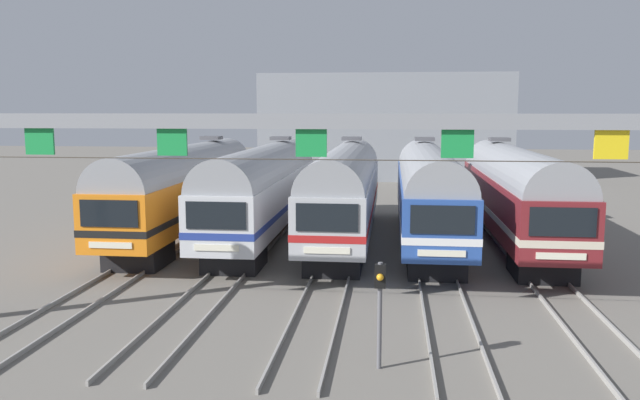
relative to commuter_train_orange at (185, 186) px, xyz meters
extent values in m
plane|color=slate|center=(8.28, 0.00, -2.69)|extent=(160.00, 160.00, 0.00)
cube|color=gray|center=(-0.72, 17.00, -2.61)|extent=(0.07, 70.00, 0.15)
cube|color=gray|center=(0.72, 17.00, -2.61)|extent=(0.07, 70.00, 0.15)
cube|color=gray|center=(3.42, 17.00, -2.61)|extent=(0.07, 70.00, 0.15)
cube|color=gray|center=(4.86, 17.00, -2.61)|extent=(0.07, 70.00, 0.15)
cube|color=gray|center=(7.56, 17.00, -2.61)|extent=(0.07, 70.00, 0.15)
cube|color=gray|center=(9.00, 17.00, -2.61)|extent=(0.07, 70.00, 0.15)
cube|color=gray|center=(11.71, 17.00, -2.61)|extent=(0.07, 70.00, 0.15)
cube|color=gray|center=(13.14, 17.00, -2.61)|extent=(0.07, 70.00, 0.15)
cube|color=gray|center=(15.85, 17.00, -2.61)|extent=(0.07, 70.00, 0.15)
cube|color=gray|center=(17.28, 17.00, -2.61)|extent=(0.07, 70.00, 0.15)
cube|color=orange|center=(0.00, 0.00, -0.46)|extent=(2.85, 18.00, 2.35)
cube|color=black|center=(0.00, 0.00, -0.82)|extent=(2.88, 18.02, 0.28)
cylinder|color=gray|center=(0.00, 0.00, 0.71)|extent=(2.74, 17.64, 2.74)
cube|color=black|center=(0.00, -9.02, 0.01)|extent=(2.28, 0.06, 1.03)
cube|color=silver|center=(0.00, -9.02, -1.21)|extent=(1.71, 0.05, 0.24)
cube|color=black|center=(0.00, -6.30, -2.16)|extent=(2.28, 2.60, 1.05)
cube|color=black|center=(0.00, 6.30, -2.16)|extent=(2.28, 2.60, 1.05)
cube|color=#4C4C51|center=(0.00, 5.04, 2.26)|extent=(1.10, 1.10, 0.20)
cube|color=silver|center=(4.14, 0.00, -0.46)|extent=(2.85, 18.00, 2.35)
cube|color=navy|center=(4.14, 0.00, -0.82)|extent=(2.88, 18.02, 0.28)
cylinder|color=gray|center=(4.14, 0.00, 0.71)|extent=(2.74, 17.64, 2.74)
cube|color=black|center=(4.14, -9.02, 0.01)|extent=(2.28, 0.06, 1.03)
cube|color=silver|center=(4.14, -9.02, -1.21)|extent=(1.71, 0.05, 0.24)
cube|color=black|center=(4.14, -6.30, -2.16)|extent=(2.28, 2.60, 1.05)
cube|color=black|center=(4.14, 6.30, -2.16)|extent=(2.28, 2.60, 1.05)
cube|color=#4C4C51|center=(4.14, 5.04, 2.26)|extent=(1.10, 1.10, 0.20)
cube|color=#B2B5BA|center=(8.28, 0.00, -0.46)|extent=(2.85, 18.00, 2.35)
cube|color=#B21E1E|center=(8.28, 0.00, -0.82)|extent=(2.88, 18.02, 0.28)
cylinder|color=gray|center=(8.28, 0.00, 0.71)|extent=(2.74, 17.64, 2.74)
cube|color=black|center=(8.28, -9.02, 0.01)|extent=(2.28, 0.06, 1.03)
cube|color=silver|center=(8.28, -9.02, -1.21)|extent=(1.71, 0.05, 0.24)
cube|color=black|center=(8.28, -6.30, -2.16)|extent=(2.28, 2.60, 1.05)
cube|color=black|center=(8.28, 6.30, -2.16)|extent=(2.28, 2.60, 1.05)
cube|color=#4C4C51|center=(8.28, 5.04, 2.26)|extent=(1.10, 1.10, 0.20)
cube|color=#284C9E|center=(12.42, 0.00, -0.46)|extent=(2.85, 18.00, 2.35)
cube|color=white|center=(12.42, 0.00, -0.82)|extent=(2.88, 18.02, 0.28)
cylinder|color=gray|center=(12.42, 0.00, 0.71)|extent=(2.74, 17.64, 2.74)
cube|color=black|center=(12.42, -9.02, 0.01)|extent=(2.28, 0.06, 1.03)
cube|color=silver|center=(12.42, -9.02, -1.21)|extent=(1.71, 0.05, 0.24)
cube|color=black|center=(12.42, -6.30, -2.16)|extent=(2.28, 2.60, 1.05)
cube|color=black|center=(12.42, 6.30, -2.16)|extent=(2.28, 2.60, 1.05)
cube|color=#4C4C51|center=(12.42, 5.04, 2.26)|extent=(1.10, 1.10, 0.20)
cube|color=maroon|center=(16.56, 0.00, -0.46)|extent=(2.85, 18.00, 2.35)
cube|color=beige|center=(16.56, 0.00, -0.82)|extent=(2.88, 18.02, 0.28)
cylinder|color=gray|center=(16.56, 0.00, 0.71)|extent=(2.74, 17.64, 2.74)
cube|color=black|center=(16.56, -9.02, 0.01)|extent=(2.28, 0.06, 1.03)
cube|color=silver|center=(16.56, -9.02, -1.21)|extent=(1.71, 0.05, 0.24)
cube|color=black|center=(16.56, -6.30, -2.16)|extent=(2.28, 2.60, 1.05)
cube|color=black|center=(16.56, 6.30, -2.16)|extent=(2.28, 2.60, 1.05)
cube|color=#4C4C51|center=(16.56, 5.04, 2.26)|extent=(1.10, 1.10, 0.20)
cube|color=gray|center=(8.28, -13.50, 3.56)|extent=(21.36, 0.32, 0.44)
cube|color=#198C3F|center=(0.00, -13.50, 2.94)|extent=(0.90, 0.08, 0.80)
cube|color=#198C3F|center=(4.14, -13.50, 2.94)|extent=(0.90, 0.08, 0.80)
cube|color=#198C3F|center=(8.28, -13.50, 2.94)|extent=(0.90, 0.08, 0.80)
cube|color=#198C3F|center=(12.42, -13.50, 2.94)|extent=(0.90, 0.08, 0.80)
cube|color=yellow|center=(16.56, -13.50, 2.94)|extent=(0.90, 0.08, 0.80)
cylinder|color=#3F382D|center=(8.28, -13.50, 2.46)|extent=(21.36, 0.03, 0.03)
cylinder|color=#59595E|center=(10.35, -16.10, -1.29)|extent=(0.12, 0.12, 2.79)
cube|color=black|center=(10.35, -16.10, -0.25)|extent=(0.28, 0.24, 0.60)
sphere|color=orange|center=(10.35, -16.24, -0.25)|extent=(0.18, 0.18, 0.18)
cube|color=gray|center=(9.83, 32.03, 2.29)|extent=(23.55, 10.00, 9.95)
camera|label=1|loc=(10.60, -31.83, 3.88)|focal=35.96mm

